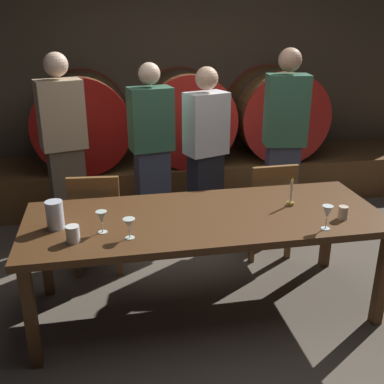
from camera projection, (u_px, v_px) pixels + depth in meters
The scene contains 20 objects.
ground_plane at pixel (228, 293), 3.62m from camera, with size 9.15×9.15×0.00m, color brown.
back_wall at pixel (175, 86), 5.56m from camera, with size 7.04×0.24×2.46m, color brown.
barrel_shelf at pixel (184, 178), 5.42m from camera, with size 6.33×0.90×0.47m, color brown.
wine_barrel_left at pixel (83, 121), 4.96m from camera, with size 1.01×0.80×1.01m.
wine_barrel_center at pixel (185, 117), 5.16m from camera, with size 1.01×0.80×1.01m.
wine_barrel_right at pixel (275, 113), 5.34m from camera, with size 1.01×0.80×1.01m.
dining_table at pixel (205, 224), 3.20m from camera, with size 2.47×0.93×0.75m.
chair_left at pixel (97, 218), 3.77m from camera, with size 0.44×0.44×0.88m.
chair_right at pixel (268, 205), 4.02m from camera, with size 0.41×0.41×0.88m.
guest_far_left at pixel (65, 152), 4.07m from camera, with size 0.43×0.33×1.76m.
guest_center_left at pixel (152, 154), 4.23m from camera, with size 0.42×0.30×1.66m.
guest_center_right at pixel (206, 152), 4.36m from camera, with size 0.44×0.36×1.62m.
guest_far_right at pixel (284, 142), 4.35m from camera, with size 0.41×0.30×1.77m.
candle_center at pixel (291, 197), 3.32m from camera, with size 0.05×0.05×0.22m.
pitcher at pixel (55, 215), 2.96m from camera, with size 0.11×0.11×0.19m.
wine_glass_left at pixel (102, 218), 2.89m from camera, with size 0.07×0.07×0.15m.
wine_glass_center at pixel (129, 224), 2.82m from camera, with size 0.08×0.08×0.13m.
wine_glass_right at pixel (327, 212), 2.94m from camera, with size 0.07×0.07×0.16m.
cup_left at pixel (73, 234), 2.79m from camera, with size 0.08×0.08×0.11m, color white.
cup_right at pixel (343, 213), 3.11m from camera, with size 0.07×0.07×0.09m, color beige.
Camera 1 is at (-0.86, -2.98, 2.06)m, focal length 42.98 mm.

